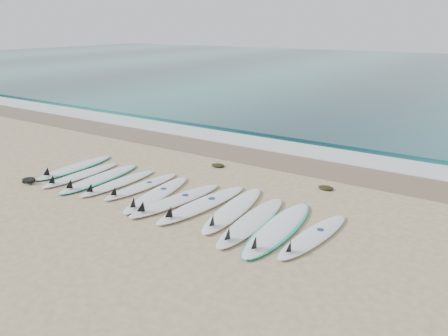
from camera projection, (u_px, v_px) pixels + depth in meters
The scene contains 20 objects.
ground at pixel (171, 197), 10.48m from camera, with size 120.00×120.00×0.00m, color tan.
ocean at pixel (422, 73), 36.28m from camera, with size 120.00×55.00×0.03m, color #1F5B61.
wet_sand_band at pixel (254, 156), 13.73m from camera, with size 120.00×1.80×0.01m, color #735F4C.
foam_band at pixel (275, 145), 14.84m from camera, with size 120.00×1.40×0.04m, color silver.
wave_crest at pixel (293, 136), 16.02m from camera, with size 120.00×1.00×0.10m, color #1F5B61.
surfboard_0 at pixel (75, 167), 12.49m from camera, with size 0.72×2.66×0.34m.
surfboard_1 at pixel (80, 175), 11.84m from camera, with size 0.56×2.49×0.32m.
surfboard_2 at pixel (99, 178), 11.59m from camera, with size 0.76×2.76×0.35m.
surfboard_3 at pixel (117, 183), 11.25m from camera, with size 0.62×2.48×0.31m.
surfboard_4 at pixel (140, 187), 11.02m from camera, with size 0.69×2.45×0.31m.
surfboard_5 at pixel (156, 194), 10.49m from camera, with size 0.95×2.73×0.34m.
surfboard_6 at pixel (174, 200), 10.13m from camera, with size 1.00×2.80×0.35m.
surfboard_7 at pixel (201, 205), 9.90m from camera, with size 0.92×2.91×0.37m.
surfboard_8 at pixel (232, 210), 9.62m from camera, with size 0.91×2.85×0.36m.
surfboard_9 at pixel (251, 222), 9.04m from camera, with size 0.72×2.84×0.36m.
surfboard_10 at pixel (278, 229), 8.76m from camera, with size 0.82×2.95×0.37m.
surfboard_11 at pixel (312, 237), 8.44m from camera, with size 0.82×2.50×0.31m.
seaweed_near at pixel (218, 165), 12.70m from camera, with size 0.41×0.32×0.08m, color black.
seaweed_far at pixel (326, 188), 10.98m from camera, with size 0.39×0.30×0.08m, color black.
leash_coil at pixel (29, 181), 11.45m from camera, with size 0.46×0.36×0.11m.
Camera 1 is at (6.40, -7.43, 3.98)m, focal length 35.00 mm.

